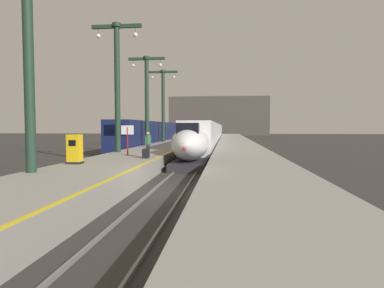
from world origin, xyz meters
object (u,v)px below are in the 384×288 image
(highspeed_train_main, at_px, (211,133))
(station_column_mid, at_px, (117,76))
(station_column_far, at_px, (147,92))
(passenger_near_edge, at_px, (148,143))
(ticket_machine_yellow, at_px, (75,150))
(rolling_suitcase, at_px, (145,154))
(station_column_distant, at_px, (163,99))
(regional_train_adjacent, at_px, (155,133))
(departure_info_board, at_px, (127,134))
(station_column_near, at_px, (29,33))

(highspeed_train_main, relative_size, station_column_mid, 7.45)
(highspeed_train_main, relative_size, station_column_far, 7.85)
(passenger_near_edge, distance_m, ticket_machine_yellow, 5.01)
(highspeed_train_main, relative_size, passenger_near_edge, 44.66)
(passenger_near_edge, bearing_deg, rolling_suitcase, -94.67)
(station_column_distant, xyz_separation_m, rolling_suitcase, (3.44, -23.52, -5.51))
(highspeed_train_main, xyz_separation_m, station_column_distant, (-5.90, -13.99, 4.89))
(regional_train_adjacent, bearing_deg, station_column_far, -81.16)
(regional_train_adjacent, relative_size, passenger_near_edge, 21.66)
(rolling_suitcase, bearing_deg, station_column_distant, 98.32)
(ticket_machine_yellow, bearing_deg, highspeed_train_main, 82.27)
(regional_train_adjacent, xyz_separation_m, station_column_far, (2.20, -14.15, 4.67))
(station_column_mid, distance_m, ticket_machine_yellow, 9.71)
(highspeed_train_main, xyz_separation_m, departure_info_board, (-4.29, -35.39, 0.58))
(station_column_near, relative_size, ticket_machine_yellow, 6.29)
(highspeed_train_main, distance_m, station_column_near, 44.99)
(rolling_suitcase, bearing_deg, station_column_far, 103.48)
(rolling_suitcase, height_order, departure_info_board, departure_info_board)
(passenger_near_edge, bearing_deg, departure_info_board, 139.71)
(highspeed_train_main, bearing_deg, regional_train_adjacent, -131.98)
(station_column_near, xyz_separation_m, rolling_suitcase, (3.39, 6.80, -5.80))
(departure_info_board, bearing_deg, regional_train_adjacent, 98.22)
(station_column_distant, bearing_deg, station_column_far, -90.00)
(station_column_near, bearing_deg, ticket_machine_yellow, 85.04)
(highspeed_train_main, bearing_deg, rolling_suitcase, -93.75)
(station_column_far, relative_size, passenger_near_edge, 5.69)
(highspeed_train_main, xyz_separation_m, passenger_near_edge, (-2.42, -36.98, 0.07))
(station_column_distant, bearing_deg, departure_info_board, -85.70)
(rolling_suitcase, relative_size, departure_info_board, 0.46)
(rolling_suitcase, relative_size, ticket_machine_yellow, 0.61)
(regional_train_adjacent, distance_m, ticket_machine_yellow, 31.99)
(station_column_distant, height_order, ticket_machine_yellow, station_column_distant)
(highspeed_train_main, height_order, passenger_near_edge, highspeed_train_main)
(passenger_near_edge, bearing_deg, regional_train_adjacent, 101.48)
(regional_train_adjacent, distance_m, station_column_near, 35.73)
(passenger_near_edge, xyz_separation_m, rolling_suitcase, (-0.04, -0.53, -0.69))
(regional_train_adjacent, distance_m, station_column_distant, 7.22)
(departure_info_board, bearing_deg, station_column_far, 97.49)
(station_column_near, relative_size, station_column_mid, 0.99)
(passenger_near_edge, bearing_deg, station_column_near, -115.10)
(station_column_far, height_order, station_column_distant, station_column_distant)
(station_column_far, bearing_deg, passenger_near_edge, -75.86)
(station_column_near, bearing_deg, rolling_suitcase, 63.50)
(station_column_far, distance_m, rolling_suitcase, 15.74)
(highspeed_train_main, height_order, station_column_mid, station_column_mid)
(station_column_distant, height_order, rolling_suitcase, station_column_distant)
(station_column_far, xyz_separation_m, passenger_near_edge, (3.48, -13.83, -4.76))
(passenger_near_edge, height_order, ticket_machine_yellow, passenger_near_edge)
(highspeed_train_main, distance_m, station_column_mid, 33.66)
(regional_train_adjacent, bearing_deg, passenger_near_edge, -78.52)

